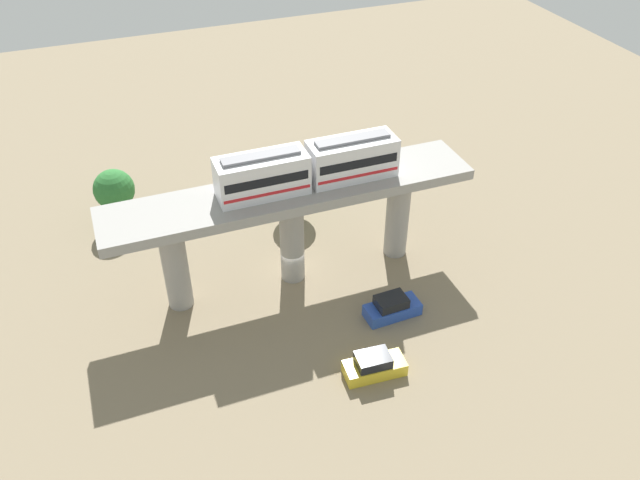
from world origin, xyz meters
TOP-DOWN VIEW (x-y plane):
  - ground_plane at (0.00, 0.00)m, footprint 120.00×120.00m
  - viaduct at (0.00, 0.00)m, footprint 5.20×28.00m
  - train at (0.00, -1.39)m, footprint 2.64×13.55m
  - parked_car_blue at (-6.92, -5.50)m, footprint 1.96×4.26m
  - parked_car_yellow at (-11.70, -1.85)m, footprint 2.08×4.31m
  - tree_near_viaduct at (8.71, -3.17)m, footprint 3.79×3.79m
  - tree_mid_lot at (12.60, 12.11)m, footprint 3.56×3.56m

SIDE VIEW (x-z plane):
  - ground_plane at x=0.00m, z-range 0.00..0.00m
  - parked_car_blue at x=-6.92m, z-range -0.14..1.62m
  - parked_car_yellow at x=-11.70m, z-range -0.14..1.62m
  - tree_mid_lot at x=12.60m, z-range 0.85..6.15m
  - tree_near_viaduct at x=8.71m, z-range 1.10..7.11m
  - viaduct at x=0.00m, z-range 2.07..10.53m
  - train at x=0.00m, z-range 8.37..11.61m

